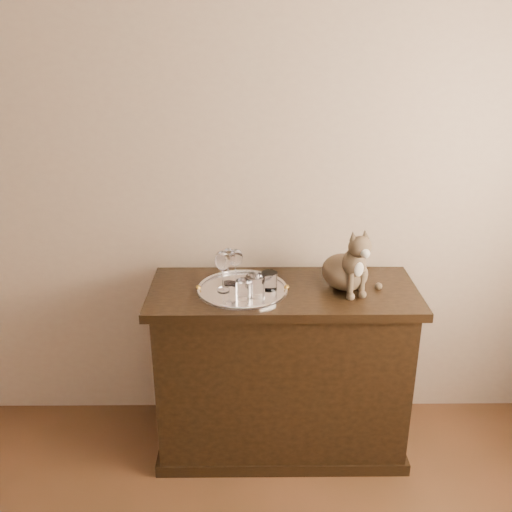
{
  "coord_description": "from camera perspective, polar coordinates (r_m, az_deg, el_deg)",
  "views": [
    {
      "loc": [
        0.46,
        -0.37,
        1.93
      ],
      "look_at": [
        0.48,
        1.95,
        1.0
      ],
      "focal_mm": 40.0,
      "sensor_mm": 36.0,
      "label": 1
    }
  ],
  "objects": [
    {
      "name": "tumbler_c",
      "position": [
        2.51,
        1.33,
        -2.51
      ],
      "size": [
        0.07,
        0.07,
        0.08
      ],
      "primitive_type": "cylinder",
      "color": "silver",
      "rests_on": "tray"
    },
    {
      "name": "wine_glass_b",
      "position": [
        2.54,
        -2.02,
        -1.08
      ],
      "size": [
        0.06,
        0.06,
        0.17
      ],
      "primitive_type": null,
      "color": "white",
      "rests_on": "tray"
    },
    {
      "name": "tray",
      "position": [
        2.52,
        -1.35,
        -3.46
      ],
      "size": [
        0.4,
        0.4,
        0.01
      ],
      "primitive_type": "cylinder",
      "color": "white",
      "rests_on": "sideboard"
    },
    {
      "name": "tumbler_b",
      "position": [
        2.43,
        -1.17,
        -3.34
      ],
      "size": [
        0.07,
        0.07,
        0.08
      ],
      "primitive_type": "cylinder",
      "color": "white",
      "rests_on": "tray"
    },
    {
      "name": "wine_glass_c",
      "position": [
        2.48,
        -3.33,
        -1.49
      ],
      "size": [
        0.07,
        0.07,
        0.19
      ],
      "primitive_type": null,
      "color": "white",
      "rests_on": "tray"
    },
    {
      "name": "cat",
      "position": [
        2.53,
        8.96,
        -0.0
      ],
      "size": [
        0.38,
        0.37,
        0.3
      ],
      "primitive_type": null,
      "rotation": [
        0.0,
        0.0,
        0.34
      ],
      "color": "#47382A",
      "rests_on": "sideboard"
    },
    {
      "name": "tumbler_a",
      "position": [
        2.45,
        -0.06,
        -2.99
      ],
      "size": [
        0.08,
        0.08,
        0.09
      ],
      "primitive_type": "cylinder",
      "color": "white",
      "rests_on": "tray"
    },
    {
      "name": "wine_glass_a",
      "position": [
        2.55,
        -2.77,
        -1.01
      ],
      "size": [
        0.06,
        0.06,
        0.17
      ],
      "primitive_type": null,
      "color": "white",
      "rests_on": "tray"
    },
    {
      "name": "wall_back",
      "position": [
        2.72,
        -10.32,
        9.12
      ],
      "size": [
        4.0,
        0.1,
        2.7
      ],
      "primitive_type": "cube",
      "color": "tan",
      "rests_on": "ground"
    },
    {
      "name": "sideboard",
      "position": [
        2.76,
        2.59,
        -11.32
      ],
      "size": [
        1.2,
        0.5,
        0.85
      ],
      "primitive_type": null,
      "color": "black",
      "rests_on": "ground"
    }
  ]
}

